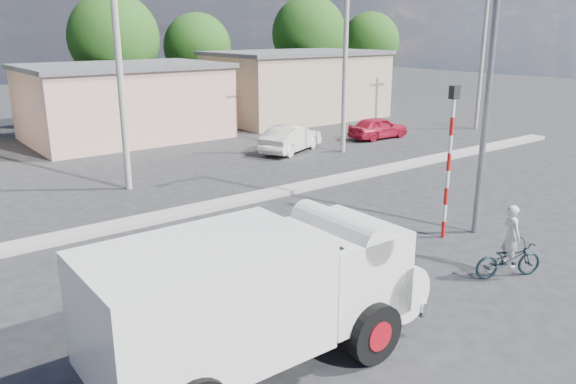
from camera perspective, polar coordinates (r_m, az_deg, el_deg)
ground_plane at (r=13.76m, az=12.22°, el=-9.17°), size 120.00×120.00×0.00m
median at (r=19.45m, az=-5.90°, el=-1.02°), size 40.00×0.80×0.16m
truck at (r=9.90m, az=-2.34°, el=-10.13°), size 6.23×2.57×2.57m
bicycle at (r=14.69m, az=21.47°, el=-6.38°), size 1.83×1.27×0.91m
cyclist at (r=14.58m, az=21.60°, el=-5.25°), size 0.56×0.66×1.53m
car_cream at (r=27.62m, az=0.30°, el=5.46°), size 4.23×2.86×1.32m
car_red at (r=31.48m, az=9.15°, el=6.49°), size 3.62×1.57×1.21m
traffic_pole at (r=16.25m, az=16.12°, el=4.15°), size 0.28×0.18×4.36m
streetlight at (r=16.55m, az=19.61°, el=12.36°), size 2.34×0.22×9.00m
building_row at (r=31.97m, az=-17.81°, el=8.84°), size 37.80×7.30×4.44m
tree_row at (r=40.24m, az=-12.77°, el=14.61°), size 51.24×7.43×8.42m
utility_poles at (r=23.77m, az=-4.59°, el=11.95°), size 35.40×0.24×8.00m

